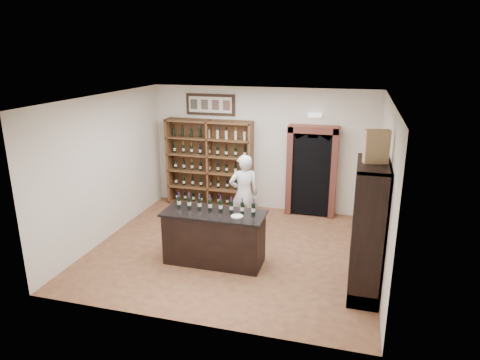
# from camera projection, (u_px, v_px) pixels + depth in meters

# --- Properties ---
(floor) EXTENTS (5.50, 5.50, 0.00)m
(floor) POSITION_uv_depth(u_px,v_px,m) (234.00, 249.00, 8.59)
(floor) COLOR olive
(floor) RESTS_ON ground
(ceiling) EXTENTS (5.50, 5.50, 0.00)m
(ceiling) POSITION_uv_depth(u_px,v_px,m) (233.00, 98.00, 7.71)
(ceiling) COLOR white
(ceiling) RESTS_ON wall_back
(wall_back) EXTENTS (5.50, 0.04, 3.00)m
(wall_back) POSITION_uv_depth(u_px,v_px,m) (262.00, 149.00, 10.45)
(wall_back) COLOR silver
(wall_back) RESTS_ON ground
(wall_left) EXTENTS (0.04, 5.00, 3.00)m
(wall_left) POSITION_uv_depth(u_px,v_px,m) (106.00, 168.00, 8.85)
(wall_left) COLOR silver
(wall_left) RESTS_ON ground
(wall_right) EXTENTS (0.04, 5.00, 3.00)m
(wall_right) POSITION_uv_depth(u_px,v_px,m) (385.00, 190.00, 7.45)
(wall_right) COLOR silver
(wall_right) RESTS_ON ground
(wine_shelf) EXTENTS (2.20, 0.38, 2.20)m
(wine_shelf) POSITION_uv_depth(u_px,v_px,m) (210.00, 163.00, 10.75)
(wine_shelf) COLOR brown
(wine_shelf) RESTS_ON ground
(framed_picture) EXTENTS (1.25, 0.04, 0.52)m
(framed_picture) POSITION_uv_depth(u_px,v_px,m) (210.00, 105.00, 10.45)
(framed_picture) COLOR black
(framed_picture) RESTS_ON wall_back
(arched_doorway) EXTENTS (1.17, 0.35, 2.17)m
(arched_doorway) POSITION_uv_depth(u_px,v_px,m) (312.00, 169.00, 10.09)
(arched_doorway) COLOR black
(arched_doorway) RESTS_ON ground
(emergency_light) EXTENTS (0.30, 0.10, 0.10)m
(emergency_light) POSITION_uv_depth(u_px,v_px,m) (315.00, 115.00, 9.80)
(emergency_light) COLOR white
(emergency_light) RESTS_ON wall_back
(tasting_counter) EXTENTS (1.88, 0.78, 1.00)m
(tasting_counter) POSITION_uv_depth(u_px,v_px,m) (214.00, 238.00, 7.94)
(tasting_counter) COLOR black
(tasting_counter) RESTS_ON ground
(counter_bottle_0) EXTENTS (0.07, 0.07, 0.30)m
(counter_bottle_0) POSITION_uv_depth(u_px,v_px,m) (179.00, 202.00, 8.03)
(counter_bottle_0) COLOR black
(counter_bottle_0) RESTS_ON tasting_counter
(counter_bottle_1) EXTENTS (0.07, 0.07, 0.30)m
(counter_bottle_1) POSITION_uv_depth(u_px,v_px,m) (189.00, 203.00, 7.98)
(counter_bottle_1) COLOR black
(counter_bottle_1) RESTS_ON tasting_counter
(counter_bottle_2) EXTENTS (0.07, 0.07, 0.30)m
(counter_bottle_2) POSITION_uv_depth(u_px,v_px,m) (200.00, 204.00, 7.92)
(counter_bottle_2) COLOR black
(counter_bottle_2) RESTS_ON tasting_counter
(counter_bottle_3) EXTENTS (0.07, 0.07, 0.30)m
(counter_bottle_3) POSITION_uv_depth(u_px,v_px,m) (210.00, 205.00, 7.87)
(counter_bottle_3) COLOR black
(counter_bottle_3) RESTS_ON tasting_counter
(counter_bottle_4) EXTENTS (0.07, 0.07, 0.30)m
(counter_bottle_4) POSITION_uv_depth(u_px,v_px,m) (221.00, 206.00, 7.82)
(counter_bottle_4) COLOR black
(counter_bottle_4) RESTS_ON tasting_counter
(counter_bottle_5) EXTENTS (0.07, 0.07, 0.30)m
(counter_bottle_5) POSITION_uv_depth(u_px,v_px,m) (231.00, 207.00, 7.77)
(counter_bottle_5) COLOR black
(counter_bottle_5) RESTS_ON tasting_counter
(counter_bottle_6) EXTENTS (0.07, 0.07, 0.30)m
(counter_bottle_6) POSITION_uv_depth(u_px,v_px,m) (242.00, 208.00, 7.72)
(counter_bottle_6) COLOR black
(counter_bottle_6) RESTS_ON tasting_counter
(counter_bottle_7) EXTENTS (0.07, 0.07, 0.30)m
(counter_bottle_7) POSITION_uv_depth(u_px,v_px,m) (253.00, 209.00, 7.66)
(counter_bottle_7) COLOR black
(counter_bottle_7) RESTS_ON tasting_counter
(side_cabinet) EXTENTS (0.48, 1.20, 2.20)m
(side_cabinet) POSITION_uv_depth(u_px,v_px,m) (368.00, 249.00, 6.90)
(side_cabinet) COLOR black
(side_cabinet) RESTS_ON ground
(shopkeeper) EXTENTS (0.75, 0.64, 1.75)m
(shopkeeper) POSITION_uv_depth(u_px,v_px,m) (244.00, 194.00, 9.17)
(shopkeeper) COLOR silver
(shopkeeper) RESTS_ON ground
(plate) EXTENTS (0.22, 0.22, 0.02)m
(plate) POSITION_uv_depth(u_px,v_px,m) (237.00, 216.00, 7.59)
(plate) COLOR beige
(plate) RESTS_ON tasting_counter
(wine_crate) EXTENTS (0.39, 0.23, 0.51)m
(wine_crate) POSITION_uv_depth(u_px,v_px,m) (377.00, 147.00, 6.40)
(wine_crate) COLOR tan
(wine_crate) RESTS_ON side_cabinet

